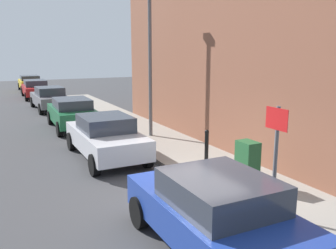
% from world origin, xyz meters
% --- Properties ---
extents(ground, '(80.00, 80.00, 0.00)m').
position_xyz_m(ground, '(0.00, 0.00, 0.00)').
color(ground, '#38383A').
extents(sidewalk, '(2.51, 30.00, 0.15)m').
position_xyz_m(sidewalk, '(1.95, 6.00, 0.07)').
color(sidewalk, gray).
rests_on(sidewalk, ground).
extents(corner_building, '(6.39, 13.23, 9.82)m').
position_xyz_m(corner_building, '(6.35, 4.61, 4.91)').
color(corner_building, brown).
rests_on(corner_building, ground).
extents(car_blue, '(1.92, 3.95, 1.44)m').
position_xyz_m(car_blue, '(-0.52, -2.31, 0.75)').
color(car_blue, navy).
rests_on(car_blue, ground).
extents(car_silver, '(1.86, 4.17, 1.43)m').
position_xyz_m(car_silver, '(-0.52, 4.11, 0.74)').
color(car_silver, '#B7B7BC').
rests_on(car_silver, ground).
extents(car_green, '(1.90, 3.98, 1.40)m').
position_xyz_m(car_green, '(-0.51, 9.31, 0.75)').
color(car_green, '#195933').
rests_on(car_green, ground).
extents(car_grey, '(1.88, 4.37, 1.40)m').
position_xyz_m(car_grey, '(-0.56, 15.43, 0.73)').
color(car_grey, slate).
rests_on(car_grey, ground).
extents(car_red, '(1.92, 4.52, 1.37)m').
position_xyz_m(car_red, '(-0.60, 21.76, 0.73)').
color(car_red, maroon).
rests_on(car_red, ground).
extents(car_yellow, '(1.89, 4.35, 1.40)m').
position_xyz_m(car_yellow, '(-0.44, 27.04, 0.73)').
color(car_yellow, gold).
rests_on(car_yellow, ground).
extents(utility_cabinet, '(0.46, 0.61, 1.15)m').
position_xyz_m(utility_cabinet, '(1.81, -0.30, 0.68)').
color(utility_cabinet, '#1E4C28').
rests_on(utility_cabinet, sidewalk).
extents(bollard_near_cabinet, '(0.14, 0.14, 1.04)m').
position_xyz_m(bollard_near_cabinet, '(1.91, 1.74, 0.70)').
color(bollard_near_cabinet, black).
rests_on(bollard_near_cabinet, sidewalk).
extents(street_sign, '(0.08, 0.60, 2.30)m').
position_xyz_m(street_sign, '(1.18, -1.90, 1.66)').
color(street_sign, '#59595B').
rests_on(street_sign, sidewalk).
extents(lamppost, '(0.20, 0.44, 5.72)m').
position_xyz_m(lamppost, '(1.89, 5.84, 3.30)').
color(lamppost, '#59595B').
rests_on(lamppost, sidewalk).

